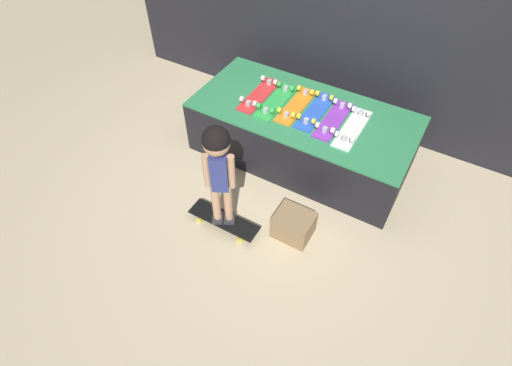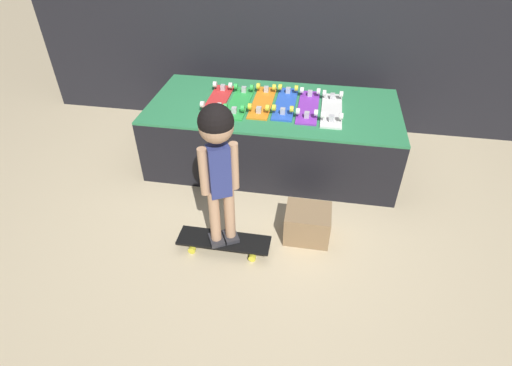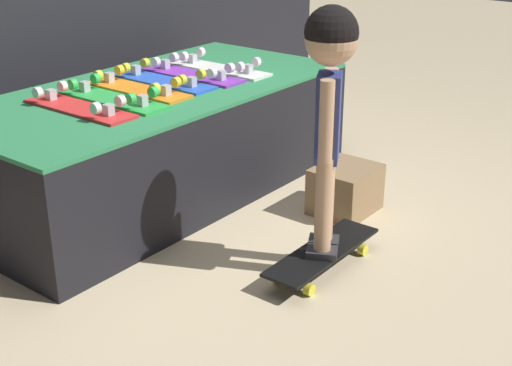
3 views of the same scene
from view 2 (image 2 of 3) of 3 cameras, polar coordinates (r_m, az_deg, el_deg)
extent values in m
plane|color=beige|center=(3.36, 0.92, -2.28)|extent=(16.00, 16.00, 0.00)
cube|color=black|center=(4.11, 4.51, 24.10)|extent=(5.26, 0.10, 2.43)
cube|color=black|center=(3.68, 2.41, 6.85)|extent=(2.17, 1.03, 0.56)
cube|color=#2D7F4C|center=(3.54, 2.53, 10.93)|extent=(2.17, 1.03, 0.02)
cube|color=red|center=(3.61, -5.52, 11.65)|extent=(0.17, 0.63, 0.01)
cube|color=#B7B7BC|center=(3.78, -4.75, 13.45)|extent=(0.04, 0.04, 0.05)
cylinder|color=white|center=(3.75, -3.65, 13.75)|extent=(0.03, 0.05, 0.05)
cylinder|color=white|center=(3.79, -5.88, 13.85)|extent=(0.03, 0.05, 0.05)
cube|color=#B7B7BC|center=(3.42, -6.42, 10.64)|extent=(0.04, 0.04, 0.05)
cylinder|color=white|center=(3.39, -5.23, 10.95)|extent=(0.03, 0.05, 0.05)
cylinder|color=white|center=(3.42, -7.65, 11.08)|extent=(0.03, 0.05, 0.05)
cube|color=green|center=(3.56, -2.39, 11.38)|extent=(0.17, 0.63, 0.01)
cube|color=#B7B7BC|center=(3.73, -1.73, 13.21)|extent=(0.04, 0.04, 0.05)
cylinder|color=green|center=(3.70, -0.60, 13.50)|extent=(0.03, 0.05, 0.05)
cylinder|color=green|center=(3.73, -2.87, 13.63)|extent=(0.03, 0.05, 0.05)
cube|color=#B7B7BC|center=(3.36, -3.14, 10.34)|extent=(0.04, 0.04, 0.05)
cylinder|color=green|center=(3.33, -1.90, 10.65)|extent=(0.03, 0.05, 0.05)
cylinder|color=green|center=(3.36, -4.39, 10.81)|extent=(0.03, 0.05, 0.05)
cube|color=orange|center=(3.56, 0.96, 11.43)|extent=(0.17, 0.63, 0.01)
cube|color=#B7B7BC|center=(3.73, 1.48, 13.25)|extent=(0.04, 0.04, 0.05)
cylinder|color=yellow|center=(3.71, 2.63, 13.52)|extent=(0.03, 0.05, 0.05)
cylinder|color=yellow|center=(3.73, 0.34, 13.69)|extent=(0.03, 0.05, 0.05)
cube|color=#B7B7BC|center=(3.36, 0.39, 10.41)|extent=(0.04, 0.04, 0.05)
cylinder|color=yellow|center=(3.34, 1.66, 10.70)|extent=(0.03, 0.05, 0.05)
cylinder|color=yellow|center=(3.36, -0.86, 10.89)|extent=(0.03, 0.05, 0.05)
cube|color=blue|center=(3.55, 4.23, 11.24)|extent=(0.17, 0.63, 0.01)
cube|color=#B7B7BC|center=(3.72, 4.62, 13.07)|extent=(0.04, 0.04, 0.05)
cylinder|color=yellow|center=(3.71, 5.79, 13.32)|extent=(0.03, 0.05, 0.05)
cylinder|color=yellow|center=(3.72, 3.49, 13.52)|extent=(0.03, 0.05, 0.05)
cube|color=#B7B7BC|center=(3.35, 3.85, 10.20)|extent=(0.04, 0.04, 0.05)
cylinder|color=yellow|center=(3.33, 5.14, 10.48)|extent=(0.03, 0.05, 0.05)
cylinder|color=yellow|center=(3.34, 2.60, 10.70)|extent=(0.03, 0.05, 0.05)
cube|color=purple|center=(3.51, 7.46, 10.72)|extent=(0.17, 0.63, 0.01)
cube|color=#B7B7BC|center=(3.68, 7.72, 12.58)|extent=(0.04, 0.04, 0.05)
cylinder|color=white|center=(3.67, 8.92, 12.83)|extent=(0.03, 0.05, 0.05)
cylinder|color=white|center=(3.68, 6.59, 13.06)|extent=(0.03, 0.05, 0.05)
cube|color=#B7B7BC|center=(3.31, 7.26, 9.64)|extent=(0.04, 0.04, 0.05)
cylinder|color=white|center=(3.30, 8.58, 9.90)|extent=(0.03, 0.05, 0.05)
cylinder|color=white|center=(3.30, 6.01, 10.16)|extent=(0.03, 0.05, 0.05)
cube|color=white|center=(3.49, 10.75, 10.18)|extent=(0.17, 0.63, 0.01)
cube|color=#B7B7BC|center=(3.66, 10.87, 12.08)|extent=(0.04, 0.04, 0.05)
cylinder|color=white|center=(3.65, 12.09, 12.31)|extent=(0.03, 0.05, 0.05)
cylinder|color=white|center=(3.65, 9.75, 12.57)|extent=(0.03, 0.05, 0.05)
cube|color=#B7B7BC|center=(3.28, 10.73, 9.06)|extent=(0.04, 0.04, 0.05)
cylinder|color=white|center=(3.28, 12.07, 9.31)|extent=(0.03, 0.05, 0.05)
cylinder|color=white|center=(3.27, 9.49, 9.59)|extent=(0.03, 0.05, 0.05)
cube|color=black|center=(2.90, -4.61, -8.14)|extent=(0.67, 0.19, 0.01)
cube|color=#B7B7BC|center=(2.88, -0.28, -9.15)|extent=(0.04, 0.04, 0.05)
cylinder|color=yellow|center=(2.96, -0.01, -8.40)|extent=(0.05, 0.03, 0.05)
cylinder|color=yellow|center=(2.85, -0.56, -10.63)|extent=(0.05, 0.03, 0.05)
cube|color=#B7B7BC|center=(2.97, -8.74, -8.00)|extent=(0.04, 0.04, 0.05)
cylinder|color=yellow|center=(3.04, -8.26, -7.31)|extent=(0.05, 0.03, 0.05)
cylinder|color=yellow|center=(2.94, -9.14, -9.42)|extent=(0.05, 0.03, 0.05)
cube|color=#2D2D33|center=(2.89, -3.62, -7.61)|extent=(0.15, 0.16, 0.03)
cylinder|color=tan|center=(2.73, -3.80, -4.26)|extent=(0.07, 0.07, 0.42)
cube|color=#2D2D33|center=(2.87, -5.65, -8.04)|extent=(0.15, 0.16, 0.03)
cylinder|color=tan|center=(2.72, -5.94, -4.70)|extent=(0.07, 0.07, 0.42)
cube|color=navy|center=(2.50, -5.29, 1.72)|extent=(0.16, 0.15, 0.37)
cylinder|color=tan|center=(2.51, -3.15, 2.42)|extent=(0.06, 0.06, 0.34)
cylinder|color=tan|center=(2.48, -7.49, 1.60)|extent=(0.06, 0.06, 0.34)
sphere|color=tan|center=(2.33, -5.73, 8.12)|extent=(0.21, 0.21, 0.21)
sphere|color=black|center=(2.32, -5.77, 8.69)|extent=(0.21, 0.21, 0.21)
cube|color=#8E704C|center=(2.98, 7.36, -5.75)|extent=(0.33, 0.28, 0.24)
camera|label=1|loc=(1.15, 117.75, 38.25)|focal=28.00mm
camera|label=3|loc=(3.03, -67.92, 2.70)|focal=50.00mm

